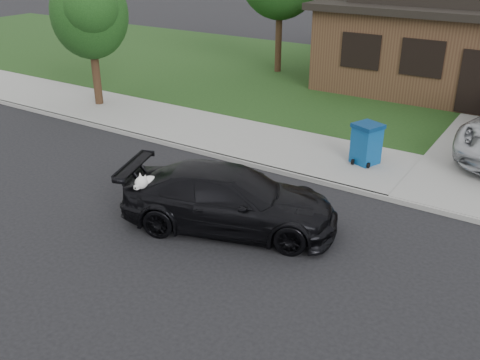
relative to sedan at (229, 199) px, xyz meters
The scene contains 7 objects.
ground 1.54m from the sedan, 159.65° to the right, with size 120.00×120.00×0.00m, color black.
sidewalk 4.74m from the sedan, 106.08° to the left, with size 60.00×3.00×0.12m, color gray.
curb 3.34m from the sedan, 113.35° to the left, with size 60.00×0.12×0.12m, color gray.
lawn 12.60m from the sedan, 95.94° to the left, with size 60.00×13.00×0.13m, color #193814.
sedan is the anchor object (origin of this frame).
recycling_bin 4.80m from the sedan, 74.98° to the left, with size 0.84×0.84×1.08m.
tree_2 10.18m from the sedan, 151.94° to the left, with size 2.73×2.60×4.59m.
Camera 1 is at (6.88, -7.74, 5.66)m, focal length 40.00 mm.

